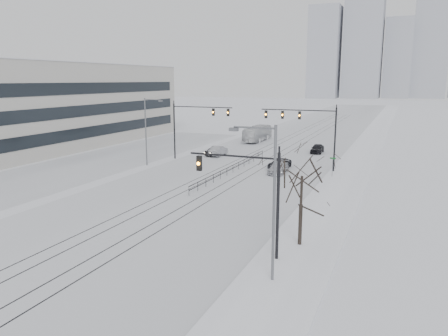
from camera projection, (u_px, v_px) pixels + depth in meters
ground at (57, 266)px, 27.10m from camera, size 500.00×500.00×0.00m
road at (292, 142)px, 81.39m from camera, size 22.00×260.00×0.02m
sidewalk_east at (367, 145)px, 76.30m from camera, size 5.00×260.00×0.16m
curb at (353, 145)px, 77.22m from camera, size 0.10×260.00×0.12m
parking_strip at (123, 156)px, 66.30m from camera, size 14.00×60.00×0.03m
tram_rails at (258, 159)px, 63.29m from camera, size 5.30×180.00×0.01m
office_building at (29, 106)px, 71.66m from camera, size 20.20×62.20×14.11m
skyline at (386, 47)px, 266.72m from camera, size 96.00×48.00×72.00m
traffic_mast_near at (253, 189)px, 27.56m from camera, size 6.10×0.37×7.00m
traffic_mast_ne at (308, 125)px, 54.55m from camera, size 9.60×0.37×8.00m
traffic_mast_nw at (193, 121)px, 61.77m from camera, size 9.10×0.37×8.00m
street_light_east at (269, 193)px, 24.00m from camera, size 2.73×0.25×9.00m
street_light_west at (148, 127)px, 57.80m from camera, size 2.73×0.25×9.00m
bare_tree at (302, 183)px, 29.38m from camera, size 4.40×4.40×6.10m
median_fence at (233, 168)px, 54.14m from camera, size 0.06×24.00×1.00m
street_sign at (333, 164)px, 51.30m from camera, size 0.70×0.06×2.40m
sedan_sb_inner at (215, 151)px, 66.20m from camera, size 2.37×4.27×1.37m
sedan_sb_outer at (218, 151)px, 66.23m from camera, size 1.75×4.59×1.49m
sedan_nb_front at (279, 164)px, 56.48m from camera, size 2.27×4.75×1.30m
sedan_nb_right at (278, 168)px, 53.86m from camera, size 1.96×4.66×1.34m
sedan_nb_far at (317, 149)px, 68.59m from camera, size 1.69×4.18×1.42m
box_truck at (257, 134)px, 81.64m from camera, size 2.58×10.12×2.81m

